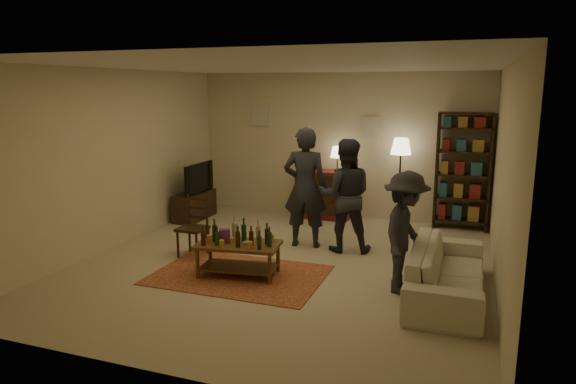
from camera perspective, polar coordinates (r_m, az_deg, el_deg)
The scene contains 13 objects.
floor at distance 7.25m, azimuth -0.49°, elevation -7.97°, with size 6.00×6.00×0.00m, color #C6B793.
room_shell at distance 9.88m, azimuth 2.00°, elevation 7.99°, with size 6.00×6.00×6.00m.
rug at distance 6.85m, azimuth -5.48°, elevation -9.15°, with size 2.20×1.50×0.01m, color maroon.
coffee_table at distance 6.72m, azimuth -5.57°, elevation -6.02°, with size 1.14×0.73×0.78m.
dining_chair at distance 7.61m, azimuth -10.37°, elevation -3.55°, with size 0.40×0.40×0.89m.
tv_stand at distance 9.73m, azimuth -10.35°, elevation -0.74°, with size 0.40×1.00×1.06m.
dresser at distance 9.67m, azimuth 4.04°, elevation -0.11°, with size 1.00×0.50×1.36m.
bookshelf at distance 9.29m, azimuth 18.83°, elevation 2.32°, with size 0.90×0.34×2.02m.
floor_lamp at distance 9.20m, azimuth 12.42°, elevation 4.34°, with size 0.36×0.36×1.56m.
sofa at distance 6.37m, azimuth 17.28°, elevation -8.40°, with size 2.08×0.81×0.61m, color beige.
person_left at distance 7.83m, azimuth 1.92°, elevation 0.50°, with size 0.67×0.44×1.85m, color #26252D.
person_right at distance 7.66m, azimuth 6.34°, elevation -0.40°, with size 0.82×0.64×1.69m, color #292A31.
person_by_sofa at distance 6.23m, azimuth 12.89°, elevation -4.44°, with size 0.95×0.55×1.47m, color #2B2A33.
Camera 1 is at (2.38, -6.41, 2.41)m, focal length 32.00 mm.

